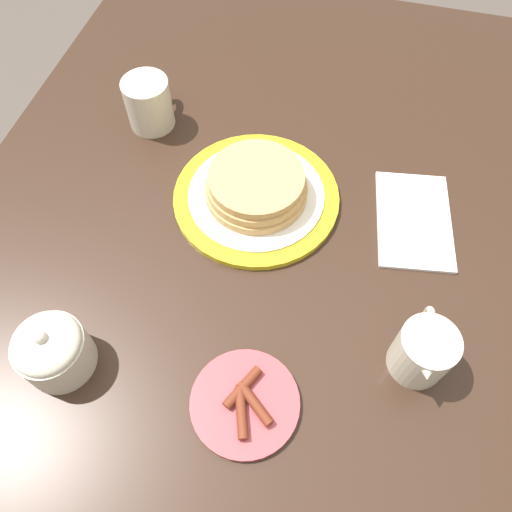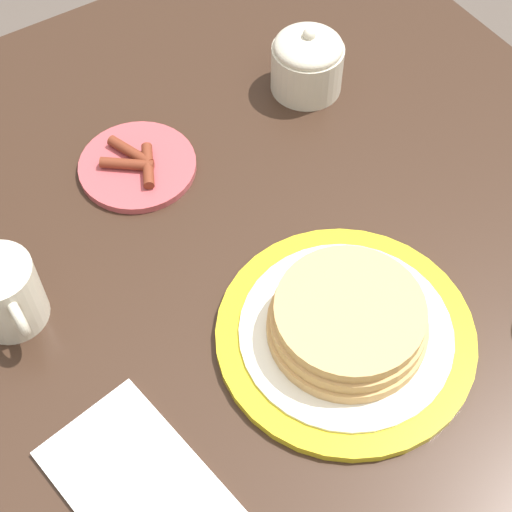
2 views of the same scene
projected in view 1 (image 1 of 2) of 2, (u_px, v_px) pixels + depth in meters
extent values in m
plane|color=#51473F|center=(255.00, 355.00, 1.50)|extent=(8.00, 8.00, 0.00)
cube|color=#332116|center=(253.00, 213.00, 0.88)|extent=(1.34, 1.00, 0.03)
cube|color=#332116|center=(455.00, 154.00, 1.44)|extent=(0.07, 0.07, 0.71)
cube|color=#332116|center=(168.00, 100.00, 1.56)|extent=(0.07, 0.07, 0.71)
cylinder|color=gold|center=(255.00, 197.00, 0.87)|extent=(0.29, 0.29, 0.01)
cylinder|color=white|center=(255.00, 194.00, 0.86)|extent=(0.24, 0.24, 0.00)
cylinder|color=tan|center=(255.00, 190.00, 0.85)|extent=(0.18, 0.18, 0.02)
cylinder|color=tan|center=(255.00, 184.00, 0.84)|extent=(0.17, 0.17, 0.02)
cylinder|color=tan|center=(255.00, 178.00, 0.82)|extent=(0.16, 0.16, 0.02)
cylinder|color=#B2474C|center=(245.00, 403.00, 0.69)|extent=(0.15, 0.15, 0.01)
cylinder|color=maroon|center=(241.00, 413.00, 0.67)|extent=(0.07, 0.04, 0.01)
cylinder|color=maroon|center=(243.00, 387.00, 0.68)|extent=(0.07, 0.04, 0.01)
cylinder|color=maroon|center=(254.00, 403.00, 0.67)|extent=(0.05, 0.06, 0.01)
cylinder|color=beige|center=(149.00, 104.00, 0.93)|extent=(0.09, 0.09, 0.10)
torus|color=beige|center=(157.00, 88.00, 0.95)|extent=(0.07, 0.01, 0.07)
cylinder|color=#472819|center=(145.00, 86.00, 0.89)|extent=(0.08, 0.08, 0.00)
cylinder|color=beige|center=(423.00, 352.00, 0.68)|extent=(0.08, 0.08, 0.09)
cone|color=beige|center=(427.00, 370.00, 0.64)|extent=(0.04, 0.04, 0.04)
torus|color=beige|center=(427.00, 323.00, 0.69)|extent=(0.05, 0.01, 0.05)
cylinder|color=beige|center=(55.00, 353.00, 0.69)|extent=(0.10, 0.10, 0.07)
ellipsoid|color=beige|center=(46.00, 343.00, 0.66)|extent=(0.09, 0.09, 0.03)
sphere|color=beige|center=(40.00, 338.00, 0.64)|extent=(0.02, 0.02, 0.02)
cube|color=white|center=(414.00, 220.00, 0.85)|extent=(0.21, 0.15, 0.01)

